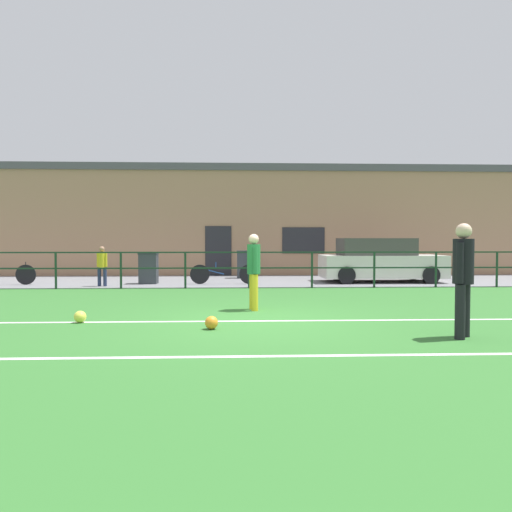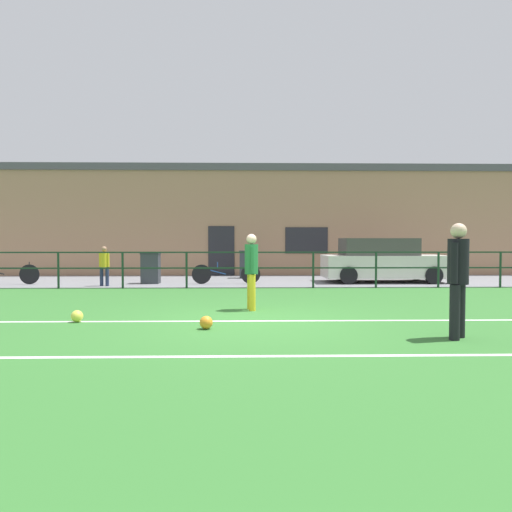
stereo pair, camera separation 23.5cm
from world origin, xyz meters
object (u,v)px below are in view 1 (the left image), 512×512
Objects in this scene: trash_bin_1 at (149,268)px; trash_bin_0 at (244,264)px; player_goalkeeper at (463,273)px; soccer_ball_spare at (211,323)px; player_striker at (254,267)px; spectator_child at (102,264)px; parked_car_red at (380,261)px; bicycle_parked_0 at (224,274)px; bicycle_parked_1 at (0,274)px; soccer_ball_match at (80,317)px.

trash_bin_0 is at bearing 34.08° from trash_bin_1.
player_goalkeeper is 4.11m from soccer_ball_spare.
player_striker is (-3.12, 3.01, -0.07)m from player_goalkeeper.
trash_bin_1 is (-6.51, 9.09, -0.44)m from player_goalkeeper.
trash_bin_1 is at bearing 107.53° from soccer_ball_spare.
spectator_child is 0.30× the size of parked_car_red.
bicycle_parked_0 is at bearing -105.85° from trash_bin_0.
bicycle_parked_1 is at bearing -1.51° from spectator_child.
soccer_ball_match is 10.23m from trash_bin_0.
bicycle_parked_0 is 1.00× the size of bicycle_parked_1.
parked_car_red reaches higher than bicycle_parked_0.
trash_bin_0 is at bearing 158.73° from parked_car_red.
spectator_child is (-7.84, 8.23, -0.25)m from player_goalkeeper.
player_goalkeeper is 0.41× the size of parked_car_red.
soccer_ball_match is at bearing -135.45° from parked_car_red.
player_striker reaches higher than bicycle_parked_0.
soccer_ball_match is 0.98× the size of soccer_ball_spare.
bicycle_parked_0 is at bearing -1.77° from player_striker.
parked_car_red is (1.62, 9.43, -0.25)m from player_goalkeeper.
parked_car_red is 3.96× the size of trash_bin_0.
trash_bin_1 is (-0.16, 7.50, 0.46)m from soccer_ball_match.
parked_car_red is at bearing 57.16° from soccer_ball_spare.
player_striker is 5.93m from bicycle_parked_0.
player_goalkeeper reaches higher than soccer_ball_match.
soccer_ball_spare is at bearing -93.80° from trash_bin_0.
soccer_ball_match is 8.86m from bicycle_parked_1.
parked_car_red is at bearing 2.49° from bicycle_parked_1.
spectator_child is (-3.93, 7.37, 0.64)m from soccer_ball_spare.
player_striker is at bearing -60.80° from trash_bin_1.
soccer_ball_spare is 0.05× the size of parked_car_red.
spectator_child is 1.20× the size of trash_bin_0.
trash_bin_1 is (1.33, 0.86, -0.18)m from spectator_child.
parked_car_red is 13.02m from bicycle_parked_1.
bicycle_parked_0 is (3.93, 0.63, -0.39)m from spectator_child.
bicycle_parked_1 is (-7.47, -0.00, 0.01)m from bicycle_parked_0.
spectator_child is 1.59m from trash_bin_1.
soccer_ball_spare is at bearing 126.68° from spectator_child.
player_striker is at bearing 69.74° from soccer_ball_spare.
parked_car_red is 3.93× the size of trash_bin_1.
soccer_ball_spare is at bearing 150.23° from player_striker.
player_goalkeeper is at bearing -37.92° from bicycle_parked_1.
parked_car_red reaches higher than bicycle_parked_1.
player_striker is 7.50× the size of soccer_ball_match.
player_goalkeeper is at bearing 142.24° from spectator_child.
player_goalkeeper is 9.71m from bicycle_parked_0.
player_striker is at bearing 140.78° from spectator_child.
parked_car_red reaches higher than soccer_ball_spare.
player_goalkeeper is 14.44m from bicycle_parked_1.
bicycle_parked_1 is at bearing -163.30° from trash_bin_0.
trash_bin_1 reaches higher than trash_bin_0.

